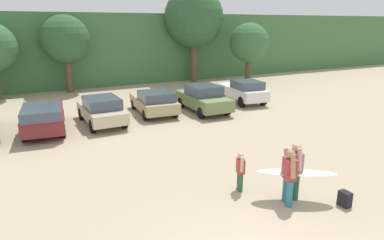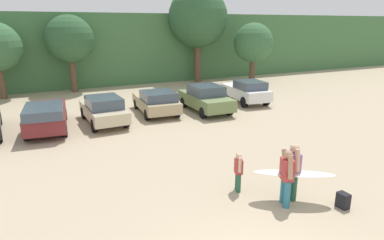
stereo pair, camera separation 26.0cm
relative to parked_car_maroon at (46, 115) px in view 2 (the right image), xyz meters
The scene contains 14 objects.
hillside_ridge 17.12m from the parked_car_maroon, 78.64° to the left, with size 108.00×12.00×5.91m, color #427042.
tree_center_right 10.46m from the parked_car_maroon, 75.26° to the left, with size 3.52×3.52×5.73m.
tree_far_left 17.09m from the parked_car_maroon, 36.39° to the left, with size 5.12×5.12×8.13m.
tree_left 19.03m from the parked_car_maroon, 22.70° to the left, with size 3.41×3.41×5.17m.
parked_car_maroon is the anchor object (origin of this frame).
parked_car_champagne 2.79m from the parked_car_maroon, ahead, with size 1.88×4.11×1.45m.
parked_car_tan 6.02m from the parked_car_maroon, ahead, with size 2.23×4.22×1.39m.
parked_car_olive_green 8.80m from the parked_car_maroon, ahead, with size 1.99×4.29×1.58m.
parked_car_white 12.32m from the parked_car_maroon, ahead, with size 2.11×4.18×1.52m.
person_adult 12.12m from the parked_car_maroon, 59.42° to the right, with size 0.45×0.71×1.72m.
person_child 10.58m from the parked_car_maroon, 61.95° to the right, with size 0.33×0.47×1.24m.
person_companion 12.11m from the parked_car_maroon, 61.85° to the right, with size 0.45×0.80×1.69m.
surfboard_white 12.20m from the parked_car_maroon, 60.09° to the right, with size 2.34×1.80×0.13m.
backpack_dropped 13.55m from the parked_car_maroon, 58.35° to the right, with size 0.24×0.34×0.45m.
Camera 2 is at (-3.89, -4.52, 5.08)m, focal length 31.63 mm.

